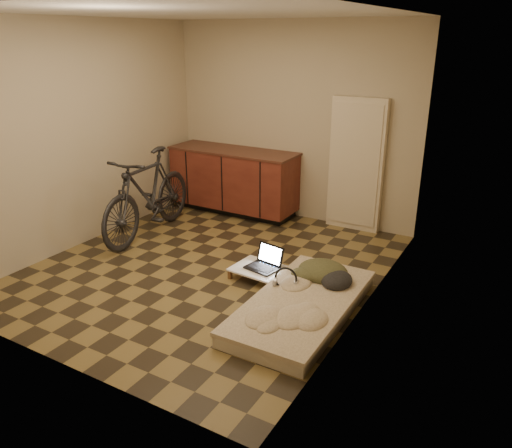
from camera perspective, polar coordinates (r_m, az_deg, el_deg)
The scene contains 10 objects.
room_shell at distance 5.13m, azimuth -5.82°, elevation 8.27°, with size 3.50×4.00×2.60m.
cabinets at distance 7.11m, azimuth -2.54°, elevation 5.00°, with size 1.84×0.62×0.91m.
appliance_panel at distance 6.51m, azimuth 11.38°, elevation 6.60°, with size 0.70×0.10×1.70m, color beige.
bicycle at distance 6.35m, azimuth -12.31°, elevation 3.80°, with size 0.54×1.84×1.19m, color black.
futon at distance 4.66m, azimuth 5.27°, elevation -9.30°, with size 0.85×1.75×0.15m.
clothing_pile at distance 4.98m, azimuth 8.01°, elevation -4.95°, with size 0.54×0.45×0.22m, color #3C3D24, non-canonical shape.
headphones at distance 4.80m, azimuth 3.43°, elevation -6.16°, with size 0.25×0.23×0.17m, color black, non-canonical shape.
lap_desk at distance 5.23m, azimuth 1.01°, elevation -5.38°, with size 0.72×0.50×0.11m.
laptop at distance 5.25m, azimuth 1.02°, elevation -4.48°, with size 0.37×0.35×0.22m.
mouse at distance 5.06m, azimuth 2.82°, elevation -5.91°, with size 0.06×0.11×0.04m, color silver.
Camera 1 is at (2.94, -4.06, 2.41)m, focal length 35.00 mm.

